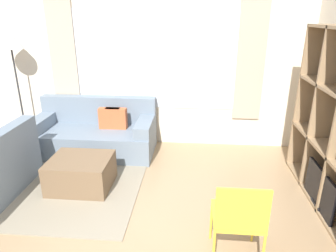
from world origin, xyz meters
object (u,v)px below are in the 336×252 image
at_px(ottoman, 81,173).
at_px(floor_lamp, 11,46).
at_px(couch_main, 95,134).
at_px(folding_chair, 239,216).

xyz_separation_m(ottoman, floor_lamp, (-1.47, 1.29, 1.47)).
bearing_deg(floor_lamp, ottoman, -41.38).
bearing_deg(couch_main, floor_lamp, 172.55).
height_order(floor_lamp, folding_chair, floor_lamp).
bearing_deg(folding_chair, floor_lamp, -36.26).
distance_m(couch_main, ottoman, 1.14).
xyz_separation_m(couch_main, ottoman, (0.16, -1.12, -0.10)).
bearing_deg(floor_lamp, couch_main, -7.45).
height_order(ottoman, floor_lamp, floor_lamp).
distance_m(couch_main, folding_chair, 3.04).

